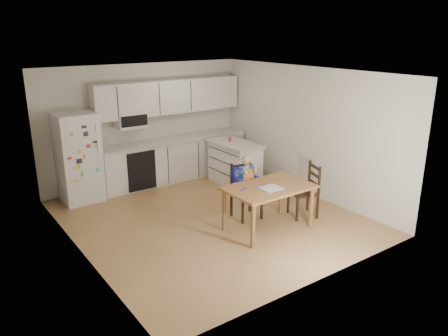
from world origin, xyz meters
name	(u,v)px	position (x,y,z in m)	size (l,w,h in m)	color
room	(195,143)	(0.00, 0.48, 1.25)	(4.52, 5.01, 2.51)	olive
refrigerator	(78,157)	(-1.55, 2.15, 0.85)	(0.72, 0.70, 1.70)	silver
kitchen_run	(172,140)	(0.50, 2.24, 0.88)	(3.37, 0.62, 2.15)	silver
kitchen_island	(235,163)	(1.41, 1.18, 0.46)	(0.64, 1.23, 0.91)	silver
red_cup	(230,139)	(1.39, 1.33, 0.95)	(0.07, 0.07, 0.09)	red
dining_table	(269,192)	(0.52, -0.93, 0.65)	(1.40, 0.90, 0.75)	brown
napkin	(271,188)	(0.47, -1.03, 0.75)	(0.33, 0.28, 0.01)	#AEAEB3
toddler_spoon	(243,190)	(0.07, -0.83, 0.76)	(0.02, 0.02, 0.12)	#2126B9
chair_booster	(245,180)	(0.53, -0.31, 0.68)	(0.47, 0.47, 1.13)	black
chair_side	(309,187)	(1.46, -0.91, 0.54)	(0.54, 0.54, 0.95)	black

